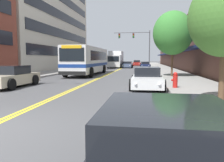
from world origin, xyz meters
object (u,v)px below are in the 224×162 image
(car_navy_parked_right_mid, at_px, (145,65))
(traffic_signal_mast, at_px, (138,41))
(street_tree_right_mid, at_px, (173,33))
(city_bus, at_px, (88,59))
(car_dark_grey_parked_left_mid, at_px, (92,66))
(fire_hydrant, at_px, (175,80))
(car_slate_blue_moving_second, at_px, (127,65))
(car_red_moving_lead, at_px, (137,63))
(car_white_parked_right_far, at_px, (147,78))
(box_truck, at_px, (116,59))
(car_champagne_parked_left_near, at_px, (11,77))

(car_navy_parked_right_mid, relative_size, traffic_signal_mast, 0.66)
(street_tree_right_mid, bearing_deg, city_bus, 160.73)
(car_dark_grey_parked_left_mid, distance_m, fire_hydrant, 24.69)
(car_dark_grey_parked_left_mid, distance_m, car_slate_blue_moving_second, 9.62)
(car_red_moving_lead, distance_m, car_slate_blue_moving_second, 12.01)
(car_navy_parked_right_mid, xyz_separation_m, car_white_parked_right_far, (-0.08, -30.92, 0.04))
(car_dark_grey_parked_left_mid, relative_size, box_truck, 0.70)
(car_red_moving_lead, bearing_deg, car_dark_grey_parked_left_mid, -108.57)
(traffic_signal_mast, bearing_deg, box_truck, -175.06)
(box_truck, bearing_deg, street_tree_right_mid, -69.68)
(car_champagne_parked_left_near, bearing_deg, car_white_parked_right_far, 4.98)
(car_slate_blue_moving_second, relative_size, street_tree_right_mid, 0.78)
(car_red_moving_lead, bearing_deg, car_navy_parked_right_mid, -79.47)
(fire_hydrant, bearing_deg, car_dark_grey_parked_left_mid, 114.53)
(car_champagne_parked_left_near, distance_m, car_red_moving_lead, 43.02)
(traffic_signal_mast, height_order, street_tree_right_mid, traffic_signal_mast)
(car_dark_grey_parked_left_mid, xyz_separation_m, car_slate_blue_moving_second, (5.15, 8.12, -0.04))
(car_red_moving_lead, bearing_deg, traffic_signal_mast, -87.70)
(box_truck, relative_size, traffic_signal_mast, 0.92)
(street_tree_right_mid, xyz_separation_m, fire_hydrant, (-0.85, -8.46, -3.60))
(box_truck, height_order, street_tree_right_mid, street_tree_right_mid)
(car_navy_parked_right_mid, bearing_deg, traffic_signal_mast, -160.08)
(car_navy_parked_right_mid, relative_size, car_slate_blue_moving_second, 1.01)
(car_navy_parked_right_mid, distance_m, car_slate_blue_moving_second, 3.75)
(car_champagne_parked_left_near, bearing_deg, traffic_signal_mast, 76.94)
(city_bus, distance_m, car_white_parked_right_far, 12.73)
(car_red_moving_lead, relative_size, traffic_signal_mast, 0.57)
(car_dark_grey_parked_left_mid, relative_size, fire_hydrant, 5.23)
(car_red_moving_lead, distance_m, fire_hydrant, 42.63)
(car_red_moving_lead, bearing_deg, fire_hydrant, -85.26)
(fire_hydrant, bearing_deg, car_slate_blue_moving_second, 99.46)
(car_navy_parked_right_mid, bearing_deg, car_white_parked_right_far, -90.15)
(city_bus, distance_m, traffic_signal_mast, 20.46)
(car_red_moving_lead, relative_size, box_truck, 0.63)
(box_truck, xyz_separation_m, fire_hydrant, (7.40, -30.74, -1.06))
(car_red_moving_lead, distance_m, box_truck, 12.41)
(box_truck, xyz_separation_m, traffic_signal_mast, (4.34, 0.37, 3.56))
(traffic_signal_mast, distance_m, street_tree_right_mid, 23.02)
(car_dark_grey_parked_left_mid, bearing_deg, car_red_moving_lead, 71.43)
(car_navy_parked_right_mid, xyz_separation_m, box_truck, (-5.89, -0.94, 1.10))
(car_white_parked_right_far, distance_m, box_truck, 30.56)
(fire_hydrant, bearing_deg, car_champagne_parked_left_near, 179.99)
(car_champagne_parked_left_near, height_order, car_navy_parked_right_mid, car_champagne_parked_left_near)
(car_red_moving_lead, xyz_separation_m, car_slate_blue_moving_second, (-1.57, -11.90, -0.07))
(city_bus, distance_m, box_truck, 19.15)
(car_navy_parked_right_mid, bearing_deg, car_champagne_parked_left_near, -105.48)
(car_champagne_parked_left_near, relative_size, car_white_parked_right_far, 0.98)
(car_champagne_parked_left_near, height_order, fire_hydrant, car_champagne_parked_left_near)
(car_dark_grey_parked_left_mid, relative_size, car_red_moving_lead, 1.12)
(street_tree_right_mid, height_order, fire_hydrant, street_tree_right_mid)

